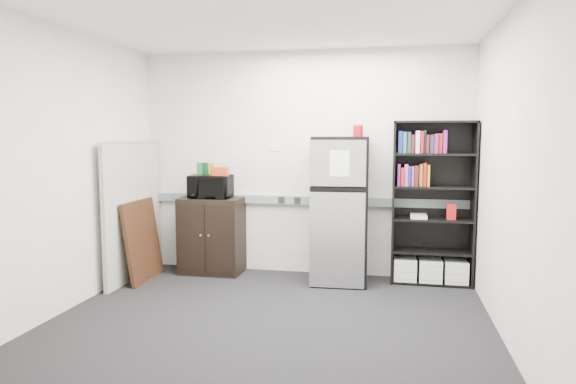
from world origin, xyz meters
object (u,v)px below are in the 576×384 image
Objects in this scene: cabinet at (212,235)px; refrigerator at (340,210)px; bookshelf at (432,204)px; microwave at (211,187)px; cubicle_partition at (133,210)px.

cabinet is 1.63m from refrigerator.
bookshelf reaches higher than microwave.
refrigerator is (-1.03, -0.14, -0.08)m from bookshelf.
cabinet is 0.56× the size of refrigerator.
cabinet is at bearing 27.34° from cubicle_partition.
cabinet is at bearing -178.59° from bookshelf.
bookshelf is at bearing -1.82° from microwave.
refrigerator is (1.58, -0.08, 0.37)m from cabinet.
cubicle_partition is 0.95m from microwave.
cabinet is 1.87× the size of microwave.
bookshelf is 1.98× the size of cabinet.
cubicle_partition is 2.42m from refrigerator.
cabinet is (-2.61, -0.06, -0.45)m from bookshelf.
microwave is at bearing 26.45° from cubicle_partition.
bookshelf is 2.65m from cabinet.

